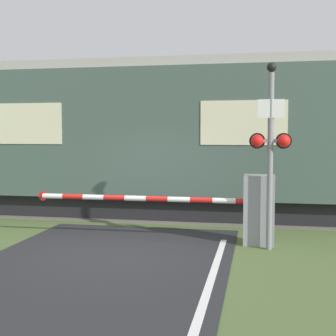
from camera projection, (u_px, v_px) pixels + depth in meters
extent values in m
plane|color=#4C6033|center=(121.00, 248.00, 9.03)|extent=(80.00, 80.00, 0.00)
cube|color=#666056|center=(163.00, 213.00, 13.03)|extent=(36.00, 3.20, 0.03)
cube|color=#595451|center=(158.00, 215.00, 12.32)|extent=(36.00, 0.08, 0.10)
cube|color=#595451|center=(168.00, 206.00, 13.73)|extent=(36.00, 0.08, 0.10)
cube|color=black|center=(53.00, 199.00, 13.63)|extent=(18.49, 2.65, 0.60)
cube|color=#42564C|center=(51.00, 133.00, 13.49)|extent=(20.10, 3.12, 3.25)
cube|color=#ADA89E|center=(50.00, 72.00, 13.36)|extent=(19.70, 2.87, 0.24)
cube|color=beige|center=(243.00, 123.00, 10.89)|extent=(2.01, 0.02, 1.04)
cube|color=beige|center=(25.00, 124.00, 11.93)|extent=(2.01, 0.02, 1.04)
cube|color=gray|center=(259.00, 210.00, 9.29)|extent=(0.60, 0.44, 1.40)
cylinder|color=gray|center=(259.00, 202.00, 9.27)|extent=(0.16, 0.16, 0.18)
cylinder|color=red|center=(247.00, 201.00, 9.32)|extent=(0.46, 0.11, 0.11)
cylinder|color=white|center=(224.00, 201.00, 9.40)|extent=(0.46, 0.11, 0.11)
cylinder|color=red|center=(201.00, 200.00, 9.49)|extent=(0.46, 0.11, 0.11)
cylinder|color=white|center=(179.00, 199.00, 9.58)|extent=(0.46, 0.11, 0.11)
cylinder|color=red|center=(157.00, 199.00, 9.67)|extent=(0.46, 0.11, 0.11)
cylinder|color=white|center=(136.00, 198.00, 9.75)|extent=(0.46, 0.11, 0.11)
cylinder|color=red|center=(114.00, 198.00, 9.84)|extent=(0.46, 0.11, 0.11)
cylinder|color=white|center=(94.00, 197.00, 9.93)|extent=(0.46, 0.11, 0.11)
cylinder|color=red|center=(73.00, 197.00, 10.01)|extent=(0.46, 0.11, 0.11)
cylinder|color=white|center=(53.00, 196.00, 10.10)|extent=(0.46, 0.11, 0.11)
cylinder|color=red|center=(43.00, 196.00, 10.14)|extent=(0.20, 0.02, 0.20)
cylinder|color=gray|center=(270.00, 162.00, 8.82)|extent=(0.11, 0.11, 3.35)
cube|color=gray|center=(270.00, 141.00, 8.79)|extent=(0.61, 0.07, 0.07)
sphere|color=red|center=(257.00, 141.00, 8.79)|extent=(0.24, 0.24, 0.24)
sphere|color=red|center=(284.00, 141.00, 8.70)|extent=(0.24, 0.24, 0.24)
cylinder|color=black|center=(257.00, 141.00, 8.90)|extent=(0.30, 0.06, 0.30)
cylinder|color=black|center=(284.00, 141.00, 8.80)|extent=(0.30, 0.06, 0.30)
cube|color=white|center=(271.00, 109.00, 8.71)|extent=(0.49, 0.02, 0.35)
sphere|color=black|center=(272.00, 67.00, 8.69)|extent=(0.18, 0.18, 0.18)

